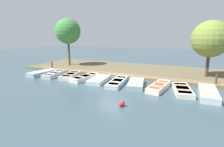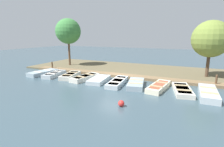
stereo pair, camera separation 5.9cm
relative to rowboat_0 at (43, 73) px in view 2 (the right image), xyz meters
The scene contains 18 objects.
ground_plane 7.35m from the rowboat_0, 97.61° to the left, with size 80.00×80.00×0.00m, color #384C56.
shore_bank 9.42m from the rowboat_0, 129.36° to the left, with size 8.00×24.00×0.15m.
dock_walkway 7.68m from the rowboat_0, 108.40° to the left, with size 1.08×19.73×0.23m.
rowboat_0 is the anchor object (origin of this frame).
rowboat_1 1.48m from the rowboat_0, 89.98° to the left, with size 2.93×1.40×0.39m.
rowboat_2 3.21m from the rowboat_0, 94.00° to the left, with size 2.99×1.64×0.39m.
rowboat_3 4.96m from the rowboat_0, 90.65° to the left, with size 3.11×1.43×0.40m.
rowboat_4 6.39m from the rowboat_0, 89.80° to the left, with size 2.88×1.57×0.35m.
rowboat_5 8.14m from the rowboat_0, 89.46° to the left, with size 3.48×1.35×0.36m.
rowboat_6 9.67m from the rowboat_0, 89.58° to the left, with size 2.99×1.70×0.40m.
rowboat_7 11.42m from the rowboat_0, 89.76° to the left, with size 3.28×1.38×0.38m.
rowboat_8 13.02m from the rowboat_0, 89.62° to the left, with size 3.24×1.68×0.34m.
rowboat_9 14.61m from the rowboat_0, 88.89° to the left, with size 3.36×1.11×0.43m.
mooring_post_near 2.69m from the rowboat_0, 156.53° to the right, with size 0.16×0.16×0.94m.
mooring_post_far 15.51m from the rowboat_0, 99.11° to the left, with size 0.16×0.16×0.94m.
buoy 10.92m from the rowboat_0, 67.38° to the left, with size 0.35×0.35×0.35m.
park_tree_far_left 6.72m from the rowboat_0, behind, with size 3.10×3.10×5.91m.
park_tree_left 16.04m from the rowboat_0, 109.18° to the left, with size 3.24×3.24×5.18m.
Camera 2 is at (13.66, 6.10, 3.87)m, focal length 28.00 mm.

